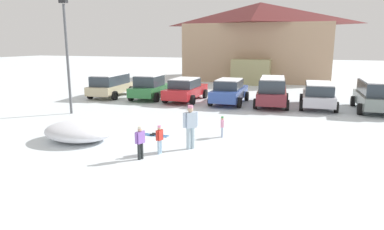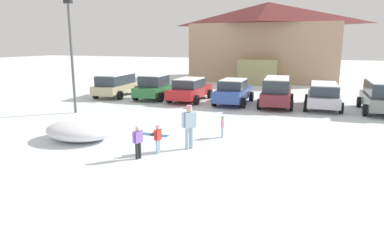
% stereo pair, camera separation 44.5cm
% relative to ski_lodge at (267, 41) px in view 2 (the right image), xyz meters
% --- Properties ---
extents(ground, '(160.00, 160.00, 0.00)m').
position_rel_ski_lodge_xyz_m(ground, '(2.65, -30.52, -4.14)').
color(ground, silver).
extents(ski_lodge, '(15.56, 12.31, 8.19)m').
position_rel_ski_lodge_xyz_m(ski_lodge, '(0.00, 0.00, 0.00)').
color(ski_lodge, tan).
rests_on(ski_lodge, ground).
extents(parked_beige_suv, '(2.45, 4.60, 1.67)m').
position_rel_ski_lodge_xyz_m(parked_beige_suv, '(-8.14, -16.86, -3.24)').
color(parked_beige_suv, tan).
rests_on(parked_beige_suv, ground).
extents(parked_green_coupe, '(2.31, 4.13, 1.72)m').
position_rel_ski_lodge_xyz_m(parked_green_coupe, '(-4.95, -16.79, -3.29)').
color(parked_green_coupe, '#2C7239').
rests_on(parked_green_coupe, ground).
extents(parked_red_sedan, '(2.20, 4.68, 1.56)m').
position_rel_ski_lodge_xyz_m(parked_red_sedan, '(-2.30, -16.67, -3.34)').
color(parked_red_sedan, '#B41F24').
rests_on(parked_red_sedan, ground).
extents(parked_blue_hatchback, '(2.17, 4.53, 1.62)m').
position_rel_ski_lodge_xyz_m(parked_blue_hatchback, '(0.80, -16.74, -3.32)').
color(parked_blue_hatchback, '#3351A5').
rests_on(parked_blue_hatchback, ground).
extents(parked_maroon_van, '(2.41, 4.78, 1.81)m').
position_rel_ski_lodge_xyz_m(parked_maroon_van, '(3.54, -16.62, -3.18)').
color(parked_maroon_van, maroon).
rests_on(parked_maroon_van, ground).
extents(parked_silver_wagon, '(2.27, 4.42, 1.55)m').
position_rel_ski_lodge_xyz_m(parked_silver_wagon, '(6.29, -16.38, -3.30)').
color(parked_silver_wagon, silver).
rests_on(parked_silver_wagon, ground).
extents(parked_grey_wagon, '(2.21, 4.59, 1.80)m').
position_rel_ski_lodge_xyz_m(parked_grey_wagon, '(9.37, -16.42, -3.18)').
color(parked_grey_wagon, gray).
rests_on(parked_grey_wagon, ground).
extents(skier_child_in_purple_jacket, '(0.26, 0.41, 1.16)m').
position_rel_ski_lodge_xyz_m(skier_child_in_purple_jacket, '(0.57, -28.59, -3.48)').
color(skier_child_in_purple_jacket, '#222728').
rests_on(skier_child_in_purple_jacket, ground).
extents(skier_child_in_red_jacket, '(0.19, 0.38, 1.05)m').
position_rel_ski_lodge_xyz_m(skier_child_in_red_jacket, '(0.94, -27.83, -3.55)').
color(skier_child_in_red_jacket, '#96B7CF').
rests_on(skier_child_in_red_jacket, ground).
extents(skier_child_in_pink_snowsuit, '(0.18, 0.32, 0.89)m').
position_rel_ski_lodge_xyz_m(skier_child_in_pink_snowsuit, '(2.48, -24.89, -3.64)').
color(skier_child_in_pink_snowsuit, '#94A8C6').
rests_on(skier_child_in_pink_snowsuit, ground).
extents(skier_adult_in_blue_parka, '(0.44, 0.50, 1.67)m').
position_rel_ski_lodge_xyz_m(skier_adult_in_blue_parka, '(1.77, -26.88, -3.20)').
color(skier_adult_in_blue_parka, '#9EB7C5').
rests_on(skier_adult_in_blue_parka, ground).
extents(pair_of_skis, '(1.46, 0.30, 0.08)m').
position_rel_ski_lodge_xyz_m(pair_of_skis, '(-0.43, -25.63, -4.12)').
color(pair_of_skis, '#2167B6').
rests_on(pair_of_skis, ground).
extents(lamp_post, '(0.44, 0.24, 6.20)m').
position_rel_ski_lodge_xyz_m(lamp_post, '(-6.85, -22.95, -0.69)').
color(lamp_post, '#515459').
rests_on(lamp_post, ground).
extents(plowed_snow_pile, '(2.94, 2.35, 0.79)m').
position_rel_ski_lodge_xyz_m(plowed_snow_pile, '(-2.89, -27.35, -3.75)').
color(plowed_snow_pile, silver).
rests_on(plowed_snow_pile, ground).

